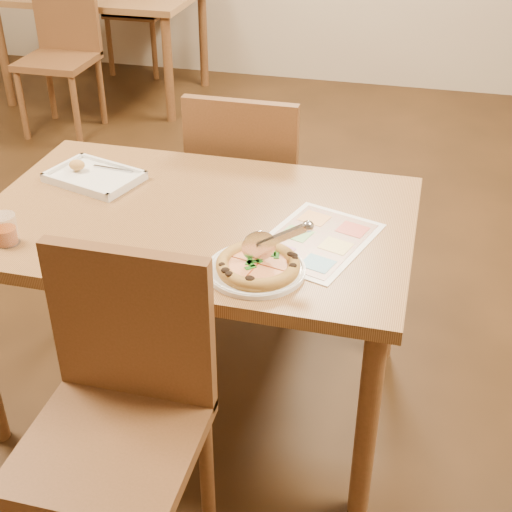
% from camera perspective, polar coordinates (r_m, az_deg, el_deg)
% --- Properties ---
extents(dining_table, '(1.30, 0.85, 0.72)m').
position_cam_1_polar(dining_table, '(2.20, -4.73, 1.37)').
color(dining_table, olive).
rests_on(dining_table, ground).
extents(chair_near, '(0.42, 0.42, 0.47)m').
position_cam_1_polar(chair_near, '(1.80, -10.75, -10.13)').
color(chair_near, brown).
rests_on(chair_near, ground).
extents(chair_far, '(0.42, 0.42, 0.47)m').
position_cam_1_polar(chair_far, '(2.74, -0.71, 6.40)').
color(chair_far, brown).
rests_on(chair_far, ground).
extents(bg_table, '(1.30, 0.85, 0.72)m').
position_cam_1_polar(bg_table, '(5.22, -12.21, 19.09)').
color(bg_table, olive).
rests_on(bg_table, ground).
extents(bg_chair_near, '(0.42, 0.42, 0.47)m').
position_cam_1_polar(bg_chair_near, '(4.72, -15.27, 16.49)').
color(bg_chair_near, brown).
rests_on(bg_chair_near, ground).
extents(plate, '(0.33, 0.33, 0.01)m').
position_cam_1_polar(plate, '(1.88, 0.00, -1.11)').
color(plate, white).
rests_on(plate, dining_table).
extents(pizza, '(0.22, 0.22, 0.03)m').
position_cam_1_polar(pizza, '(1.87, 0.17, -0.73)').
color(pizza, gold).
rests_on(pizza, plate).
extents(pizza_cutter, '(0.17, 0.08, 0.10)m').
position_cam_1_polar(pizza_cutter, '(1.85, 1.49, 1.30)').
color(pizza_cutter, silver).
rests_on(pizza_cutter, pizza).
extents(appetizer_tray, '(0.33, 0.27, 0.06)m').
position_cam_1_polar(appetizer_tray, '(2.42, -12.89, 6.18)').
color(appetizer_tray, silver).
rests_on(appetizer_tray, dining_table).
extents(glass_tumbler, '(0.07, 0.07, 0.09)m').
position_cam_1_polar(glass_tumbler, '(2.11, -19.41, 1.89)').
color(glass_tumbler, '#83320A').
rests_on(glass_tumbler, dining_table).
extents(menu, '(0.37, 0.44, 0.00)m').
position_cam_1_polar(menu, '(2.02, 4.81, 1.26)').
color(menu, silver).
rests_on(menu, dining_table).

